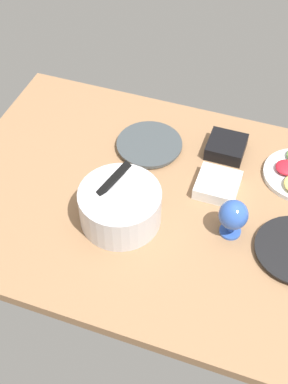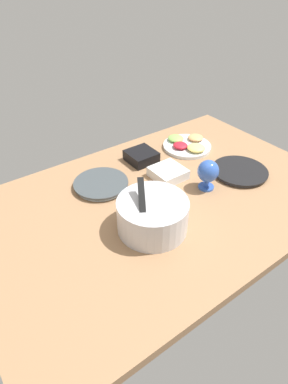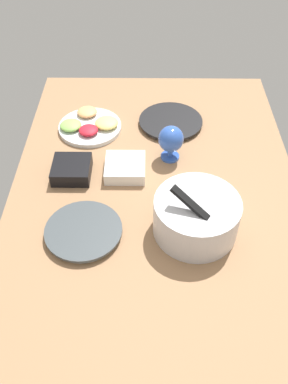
% 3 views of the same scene
% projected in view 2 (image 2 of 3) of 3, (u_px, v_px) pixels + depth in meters
% --- Properties ---
extents(ground_plane, '(1.60, 1.04, 0.04)m').
position_uv_depth(ground_plane, '(162.00, 201.00, 1.43)').
color(ground_plane, '#99704C').
extents(dinner_plate_left, '(0.27, 0.27, 0.02)m').
position_uv_depth(dinner_plate_left, '(240.00, 171.00, 1.57)').
color(dinner_plate_left, '#4C4C51').
rests_on(dinner_plate_left, ground_plane).
extents(dinner_plate_right, '(0.25, 0.25, 0.02)m').
position_uv_depth(dinner_plate_right, '(101.00, 184.00, 1.48)').
color(dinner_plate_right, silver).
rests_on(dinner_plate_right, ground_plane).
extents(mixing_bowl, '(0.27, 0.27, 0.20)m').
position_uv_depth(mixing_bowl, '(152.00, 214.00, 1.22)').
color(mixing_bowl, silver).
rests_on(mixing_bowl, ground_plane).
extents(fruit_platter, '(0.26, 0.26, 0.05)m').
position_uv_depth(fruit_platter, '(187.00, 145.00, 1.77)').
color(fruit_platter, silver).
rests_on(fruit_platter, ground_plane).
extents(hurricane_glass_blue, '(0.10, 0.10, 0.14)m').
position_uv_depth(hurricane_glass_blue, '(208.00, 172.00, 1.43)').
color(hurricane_glass_blue, '#325BB9').
rests_on(hurricane_glass_blue, ground_plane).
extents(square_bowl_white, '(0.15, 0.15, 0.05)m').
position_uv_depth(square_bowl_white, '(168.00, 173.00, 1.53)').
color(square_bowl_white, white).
rests_on(square_bowl_white, ground_plane).
extents(square_bowl_black, '(0.14, 0.14, 0.05)m').
position_uv_depth(square_bowl_black, '(141.00, 156.00, 1.65)').
color(square_bowl_black, black).
rests_on(square_bowl_black, ground_plane).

